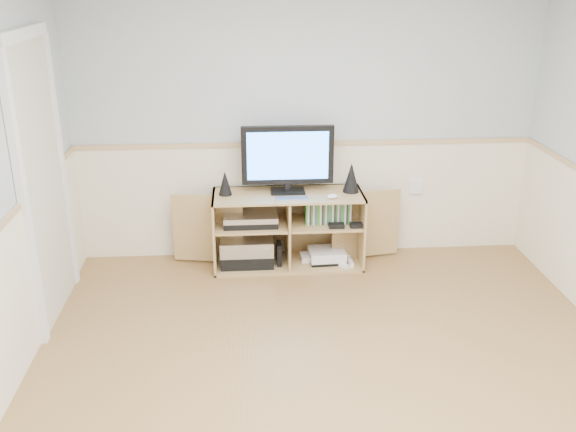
# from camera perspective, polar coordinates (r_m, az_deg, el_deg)

# --- Properties ---
(room) EXTENTS (4.04, 4.54, 2.54)m
(room) POSITION_cam_1_polar(r_m,az_deg,el_deg) (3.53, 4.13, 0.89)
(room) COLOR #A27E48
(room) RESTS_ON ground
(media_cabinet) EXTENTS (2.01, 0.48, 0.65)m
(media_cabinet) POSITION_cam_1_polar(r_m,az_deg,el_deg) (5.61, -0.04, -0.91)
(media_cabinet) COLOR tan
(media_cabinet) RESTS_ON floor
(monitor) EXTENTS (0.78, 0.18, 0.58)m
(monitor) POSITION_cam_1_polar(r_m,az_deg,el_deg) (5.40, -0.04, 5.27)
(monitor) COLOR black
(monitor) RESTS_ON media_cabinet
(speaker_left) EXTENTS (0.11, 0.11, 0.21)m
(speaker_left) POSITION_cam_1_polar(r_m,az_deg,el_deg) (5.42, -5.62, 2.94)
(speaker_left) COLOR black
(speaker_left) RESTS_ON media_cabinet
(speaker_right) EXTENTS (0.14, 0.14, 0.26)m
(speaker_right) POSITION_cam_1_polar(r_m,az_deg,el_deg) (5.49, 5.65, 3.44)
(speaker_right) COLOR black
(speaker_right) RESTS_ON media_cabinet
(keyboard) EXTENTS (0.28, 0.11, 0.01)m
(keyboard) POSITION_cam_1_polar(r_m,az_deg,el_deg) (5.32, 0.37, 1.55)
(keyboard) COLOR silver
(keyboard) RESTS_ON media_cabinet
(mouse) EXTENTS (0.11, 0.09, 0.04)m
(mouse) POSITION_cam_1_polar(r_m,az_deg,el_deg) (5.35, 3.97, 1.75)
(mouse) COLOR white
(mouse) RESTS_ON media_cabinet
(av_components) EXTENTS (0.53, 0.34, 0.47)m
(av_components) POSITION_cam_1_polar(r_m,az_deg,el_deg) (5.59, -3.53, -2.31)
(av_components) COLOR black
(av_components) RESTS_ON media_cabinet
(game_consoles) EXTENTS (0.45, 0.30, 0.11)m
(game_consoles) POSITION_cam_1_polar(r_m,az_deg,el_deg) (5.68, 3.33, -3.53)
(game_consoles) COLOR white
(game_consoles) RESTS_ON media_cabinet
(game_cases) EXTENTS (0.39, 0.14, 0.19)m
(game_cases) POSITION_cam_1_polar(r_m,az_deg,el_deg) (5.52, 3.55, 0.36)
(game_cases) COLOR #3F8C3F
(game_cases) RESTS_ON media_cabinet
(wall_outlet) EXTENTS (0.12, 0.03, 0.12)m
(wall_outlet) POSITION_cam_1_polar(r_m,az_deg,el_deg) (5.90, 11.32, 2.54)
(wall_outlet) COLOR white
(wall_outlet) RESTS_ON wall_back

